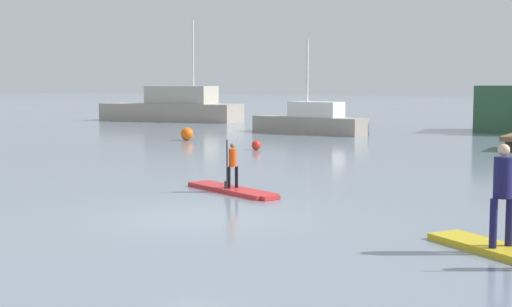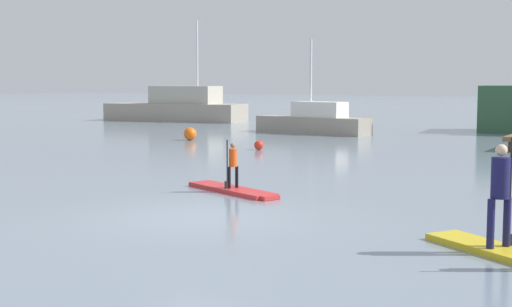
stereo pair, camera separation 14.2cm
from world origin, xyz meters
The scene contains 8 objects.
ground_plane centered at (0.00, 0.00, 0.00)m, with size 240.00×240.00×0.00m, color gray.
paddleboard_near centered at (-1.06, 2.93, 0.05)m, with size 2.97×1.68×0.10m.
paddler_child_solo centered at (-1.06, 2.92, 0.70)m, with size 0.25×0.36×1.15m.
paddler_adult centered at (5.68, -0.23, 1.00)m, with size 0.39×0.43×1.67m.
fishing_boat_green_midground centered at (-7.78, 21.42, 0.64)m, with size 6.26×2.22×4.75m.
motor_boat_small_navy centered at (-20.76, 27.50, 0.91)m, with size 9.73×4.45×6.64m.
mooring_buoy_mid centered at (-5.83, 12.43, 0.18)m, with size 0.36×0.36×0.36m, color red.
mooring_buoy_far centered at (-10.78, 14.84, 0.29)m, with size 0.58×0.58×0.58m, color orange.
Camera 2 is at (7.84, -11.28, 2.60)m, focal length 50.11 mm.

